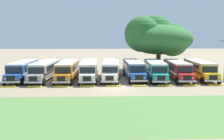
{
  "coord_description": "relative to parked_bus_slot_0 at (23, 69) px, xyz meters",
  "views": [
    {
      "loc": [
        -1.3,
        -29.6,
        6.58
      ],
      "look_at": [
        0.0,
        6.3,
        1.6
      ],
      "focal_mm": 37.49,
      "sensor_mm": 36.0,
      "label": 1
    }
  ],
  "objects": [
    {
      "name": "curb_wheelstop_8",
      "position": [
        28.26,
        -6.23,
        -1.51
      ],
      "size": [
        2.0,
        0.36,
        0.15
      ],
      "primitive_type": "cube",
      "color": "yellow",
      "rests_on": "ground_plane"
    },
    {
      "name": "parked_bus_slot_5",
      "position": [
        17.67,
        0.21,
        0.0
      ],
      "size": [
        2.8,
        10.85,
        2.82
      ],
      "rotation": [
        0.0,
        0.0,
        -1.56
      ],
      "color": "#23519E",
      "rests_on": "ground_plane"
    },
    {
      "name": "ground_plane",
      "position": [
        14.12,
        -7.73,
        -1.58
      ],
      "size": [
        220.0,
        220.0,
        0.0
      ],
      "primitive_type": "plane",
      "color": "#84755B"
    },
    {
      "name": "parked_bus_slot_2",
      "position": [
        7.13,
        -0.37,
        0.0
      ],
      "size": [
        2.78,
        10.85,
        2.82
      ],
      "rotation": [
        0.0,
        0.0,
        -1.58
      ],
      "color": "orange",
      "rests_on": "ground_plane"
    },
    {
      "name": "foreground_grass_strip",
      "position": [
        14.12,
        -17.32,
        -1.58
      ],
      "size": [
        80.0,
        11.38,
        0.01
      ],
      "primitive_type": "cube",
      "color": "#4C7538",
      "rests_on": "ground_plane"
    },
    {
      "name": "parked_bus_slot_4",
      "position": [
        14.0,
        -0.12,
        0.0
      ],
      "size": [
        3.27,
        10.93,
        2.82
      ],
      "rotation": [
        0.0,
        0.0,
        -1.64
      ],
      "color": "silver",
      "rests_on": "ground_plane"
    },
    {
      "name": "parked_bus_slot_3",
      "position": [
        10.47,
        -0.41,
        0.0
      ],
      "size": [
        2.8,
        10.85,
        2.82
      ],
      "rotation": [
        0.0,
        0.0,
        -1.56
      ],
      "color": "silver",
      "rests_on": "ground_plane"
    },
    {
      "name": "parked_bus_slot_7",
      "position": [
        24.66,
        -0.33,
        0.0
      ],
      "size": [
        3.2,
        10.91,
        2.82
      ],
      "rotation": [
        0.0,
        0.0,
        -1.63
      ],
      "color": "red",
      "rests_on": "ground_plane"
    },
    {
      "name": "broad_shade_tree",
      "position": [
        23.9,
        10.88,
        5.02
      ],
      "size": [
        13.67,
        15.02,
        11.44
      ],
      "color": "brown",
      "rests_on": "ground_plane"
    },
    {
      "name": "curb_wheelstop_7",
      "position": [
        24.72,
        -6.23,
        -1.51
      ],
      "size": [
        2.0,
        0.36,
        0.15
      ],
      "primitive_type": "cube",
      "color": "yellow",
      "rests_on": "ground_plane"
    },
    {
      "name": "curb_wheelstop_4",
      "position": [
        14.12,
        -6.23,
        -1.51
      ],
      "size": [
        2.0,
        0.36,
        0.15
      ],
      "primitive_type": "cube",
      "color": "yellow",
      "rests_on": "ground_plane"
    },
    {
      "name": "curb_wheelstop_5",
      "position": [
        17.65,
        -6.23,
        -1.51
      ],
      "size": [
        2.0,
        0.36,
        0.15
      ],
      "primitive_type": "cube",
      "color": "yellow",
      "rests_on": "ground_plane"
    },
    {
      "name": "parked_bus_slot_8",
      "position": [
        28.44,
        -0.09,
        0.0
      ],
      "size": [
        3.25,
        10.92,
        2.82
      ],
      "rotation": [
        0.0,
        0.0,
        -1.63
      ],
      "color": "yellow",
      "rests_on": "ground_plane"
    },
    {
      "name": "parked_bus_slot_6",
      "position": [
        21.09,
        -0.38,
        0.0
      ],
      "size": [
        3.29,
        10.93,
        2.82
      ],
      "rotation": [
        0.0,
        0.0,
        -1.64
      ],
      "color": "teal",
      "rests_on": "ground_plane"
    },
    {
      "name": "curb_wheelstop_3",
      "position": [
        10.58,
        -6.23,
        -1.51
      ],
      "size": [
        2.0,
        0.36,
        0.15
      ],
      "primitive_type": "cube",
      "color": "yellow",
      "rests_on": "ground_plane"
    },
    {
      "name": "curb_wheelstop_1",
      "position": [
        3.51,
        -6.23,
        -1.51
      ],
      "size": [
        2.0,
        0.36,
        0.15
      ],
      "primitive_type": "cube",
      "color": "yellow",
      "rests_on": "ground_plane"
    },
    {
      "name": "parked_bus_slot_0",
      "position": [
        0.0,
        0.0,
        0.0
      ],
      "size": [
        3.05,
        10.89,
        2.82
      ],
      "rotation": [
        0.0,
        0.0,
        -1.53
      ],
      "color": "#23519E",
      "rests_on": "ground_plane"
    },
    {
      "name": "parked_bus_slot_1",
      "position": [
        3.49,
        -0.34,
        0.0
      ],
      "size": [
        2.96,
        10.88,
        2.82
      ],
      "rotation": [
        0.0,
        0.0,
        -1.6
      ],
      "color": "#9E9993",
      "rests_on": "ground_plane"
    },
    {
      "name": "curb_wheelstop_2",
      "position": [
        7.05,
        -6.23,
        -1.51
      ],
      "size": [
        2.0,
        0.36,
        0.15
      ],
      "primitive_type": "cube",
      "color": "yellow",
      "rests_on": "ground_plane"
    },
    {
      "name": "curb_wheelstop_0",
      "position": [
        -0.02,
        -6.23,
        -1.51
      ],
      "size": [
        2.0,
        0.36,
        0.15
      ],
      "primitive_type": "cube",
      "color": "yellow",
      "rests_on": "ground_plane"
    },
    {
      "name": "curb_wheelstop_6",
      "position": [
        21.19,
        -6.23,
        -1.51
      ],
      "size": [
        2.0,
        0.36,
        0.15
      ],
      "primitive_type": "cube",
      "color": "yellow",
      "rests_on": "ground_plane"
    }
  ]
}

